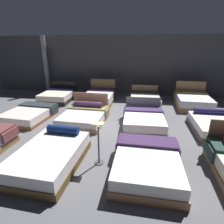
% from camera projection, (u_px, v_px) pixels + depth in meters
% --- Properties ---
extents(ground_plane, '(18.00, 18.00, 0.02)m').
position_uv_depth(ground_plane, '(113.00, 126.00, 6.74)').
color(ground_plane, '#5B5B60').
extents(showroom_back_wall, '(18.00, 0.06, 3.50)m').
position_uv_depth(showroom_back_wall, '(126.00, 66.00, 10.77)').
color(showroom_back_wall, '#47474C').
rests_on(showroom_back_wall, ground_plane).
extents(bed_1, '(1.52, 2.19, 0.71)m').
position_uv_depth(bed_1, '(50.00, 156.00, 4.41)').
color(bed_1, brown).
rests_on(bed_1, ground_plane).
extents(bed_2, '(1.61, 1.94, 0.53)m').
position_uv_depth(bed_2, '(147.00, 163.00, 4.14)').
color(bed_2, '#9B6848').
rests_on(bed_2, ground_plane).
extents(bed_4, '(1.71, 2.06, 0.45)m').
position_uv_depth(bed_4, '(30.00, 114.00, 7.30)').
color(bed_4, brown).
rests_on(bed_4, ground_plane).
extents(bed_5, '(1.74, 2.01, 0.96)m').
position_uv_depth(bed_5, '(84.00, 116.00, 7.06)').
color(bed_5, '#976D52').
rests_on(bed_5, ground_plane).
extents(bed_6, '(1.60, 1.99, 0.87)m').
position_uv_depth(bed_6, '(144.00, 120.00, 6.65)').
color(bed_6, '#55525B').
rests_on(bed_6, ground_plane).
extents(bed_7, '(1.53, 1.94, 0.61)m').
position_uv_depth(bed_7, '(215.00, 126.00, 6.21)').
color(bed_7, '#554E51').
rests_on(bed_7, ground_plane).
extents(bed_8, '(1.71, 2.06, 0.89)m').
position_uv_depth(bed_8, '(58.00, 96.00, 9.86)').
color(bed_8, black).
rests_on(bed_8, ground_plane).
extents(bed_9, '(1.58, 2.14, 1.09)m').
position_uv_depth(bed_9, '(99.00, 97.00, 9.47)').
color(bed_9, brown).
rests_on(bed_9, ground_plane).
extents(bed_10, '(1.62, 2.03, 0.83)m').
position_uv_depth(bed_10, '(145.00, 100.00, 9.19)').
color(bed_10, '#956C4C').
rests_on(bed_10, ground_plane).
extents(bed_11, '(1.69, 2.01, 1.11)m').
position_uv_depth(bed_11, '(193.00, 101.00, 8.77)').
color(bed_11, '#96734C').
rests_on(bed_11, ground_plane).
extents(price_sign, '(0.28, 0.24, 1.12)m').
position_uv_depth(price_sign, '(99.00, 148.00, 4.39)').
color(price_sign, '#3F3F44').
rests_on(price_sign, ground_plane).
extents(support_pillar, '(0.29, 0.29, 3.50)m').
position_uv_depth(support_pillar, '(46.00, 65.00, 11.14)').
color(support_pillar, '#99999E').
rests_on(support_pillar, ground_plane).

